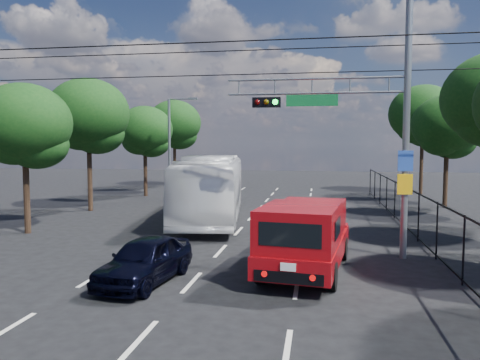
% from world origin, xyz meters
% --- Properties ---
extents(ground, '(120.00, 120.00, 0.00)m').
position_xyz_m(ground, '(0.00, 0.00, 0.00)').
color(ground, black).
rests_on(ground, ground).
extents(lane_markings, '(6.12, 38.00, 0.01)m').
position_xyz_m(lane_markings, '(-0.00, 14.00, 0.01)').
color(lane_markings, beige).
rests_on(lane_markings, ground).
extents(signal_mast, '(6.43, 0.39, 9.50)m').
position_xyz_m(signal_mast, '(5.28, 7.99, 5.24)').
color(signal_mast, slate).
rests_on(signal_mast, ground).
extents(streetlight_left, '(2.09, 0.22, 7.08)m').
position_xyz_m(streetlight_left, '(-6.33, 22.00, 3.94)').
color(streetlight_left, slate).
rests_on(streetlight_left, ground).
extents(utility_wires, '(22.00, 5.04, 0.74)m').
position_xyz_m(utility_wires, '(0.00, 8.83, 7.23)').
color(utility_wires, black).
rests_on(utility_wires, ground).
extents(fence_right, '(0.06, 34.03, 2.00)m').
position_xyz_m(fence_right, '(7.60, 12.17, 1.03)').
color(fence_right, black).
rests_on(fence_right, ground).
extents(tree_right_d, '(4.32, 4.32, 7.02)m').
position_xyz_m(tree_right_d, '(11.42, 22.02, 4.85)').
color(tree_right_d, black).
rests_on(tree_right_d, ground).
extents(tree_right_e, '(5.28, 5.28, 8.58)m').
position_xyz_m(tree_right_e, '(11.62, 30.02, 5.94)').
color(tree_right_e, black).
rests_on(tree_right_e, ground).
extents(tree_left_b, '(4.08, 4.08, 6.63)m').
position_xyz_m(tree_left_b, '(-9.18, 10.02, 4.58)').
color(tree_left_b, black).
rests_on(tree_left_b, ground).
extents(tree_left_c, '(4.80, 4.80, 7.80)m').
position_xyz_m(tree_left_c, '(-9.78, 17.02, 5.40)').
color(tree_left_c, black).
rests_on(tree_left_c, ground).
extents(tree_left_d, '(4.20, 4.20, 6.83)m').
position_xyz_m(tree_left_d, '(-9.38, 25.02, 4.72)').
color(tree_left_d, black).
rests_on(tree_left_d, ground).
extents(tree_left_e, '(4.92, 4.92, 7.99)m').
position_xyz_m(tree_left_e, '(-9.58, 33.02, 5.53)').
color(tree_left_e, black).
rests_on(tree_left_e, ground).
extents(red_pickup, '(2.91, 6.15, 2.21)m').
position_xyz_m(red_pickup, '(3.20, 5.69, 1.18)').
color(red_pickup, black).
rests_on(red_pickup, ground).
extents(navy_hatchback, '(2.09, 4.07, 1.33)m').
position_xyz_m(navy_hatchback, '(-1.32, 3.79, 0.66)').
color(navy_hatchback, black).
rests_on(navy_hatchback, ground).
extents(white_bus, '(4.48, 12.37, 3.37)m').
position_xyz_m(white_bus, '(-2.00, 15.25, 1.69)').
color(white_bus, silver).
rests_on(white_bus, ground).
extents(white_van, '(1.73, 4.00, 1.28)m').
position_xyz_m(white_van, '(-3.00, 17.53, 0.64)').
color(white_van, silver).
rests_on(white_van, ground).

